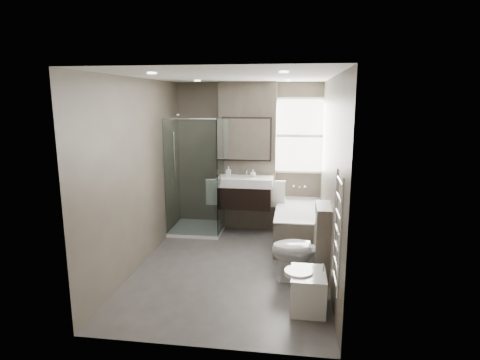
% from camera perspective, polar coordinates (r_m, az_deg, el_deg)
% --- Properties ---
extents(room, '(2.70, 3.90, 2.70)m').
position_cam_1_polar(room, '(5.40, -1.14, 0.61)').
color(room, '#4B4745').
rests_on(room, ground).
extents(vanity_pier, '(1.00, 0.25, 2.60)m').
position_cam_1_polar(vanity_pier, '(7.13, 1.12, 3.33)').
color(vanity_pier, '#595246').
rests_on(vanity_pier, ground).
extents(vanity, '(0.95, 0.47, 0.66)m').
position_cam_1_polar(vanity, '(6.90, 0.75, -1.69)').
color(vanity, black).
rests_on(vanity, vanity_pier).
extents(mirror_cabinet, '(0.86, 0.08, 0.76)m').
position_cam_1_polar(mirror_cabinet, '(6.93, 0.96, 5.83)').
color(mirror_cabinet, black).
rests_on(mirror_cabinet, vanity_pier).
extents(towel_left, '(0.24, 0.06, 0.44)m').
position_cam_1_polar(towel_left, '(6.98, -3.84, -1.74)').
color(towel_left, silver).
rests_on(towel_left, vanity_pier).
extents(towel_right, '(0.24, 0.06, 0.44)m').
position_cam_1_polar(towel_right, '(6.84, 5.39, -2.04)').
color(towel_right, silver).
rests_on(towel_right, vanity_pier).
extents(shower_enclosure, '(0.90, 0.90, 2.00)m').
position_cam_1_polar(shower_enclosure, '(7.02, -5.44, -3.61)').
color(shower_enclosure, white).
rests_on(shower_enclosure, ground).
extents(bathtub, '(0.75, 1.60, 0.57)m').
position_cam_1_polar(bathtub, '(6.65, 8.36, -6.14)').
color(bathtub, '#595246').
rests_on(bathtub, ground).
extents(window, '(0.98, 0.06, 1.33)m').
position_cam_1_polar(window, '(7.14, 8.46, 6.24)').
color(window, white).
rests_on(window, room).
extents(toilet, '(0.83, 0.50, 0.82)m').
position_cam_1_polar(toilet, '(5.30, 8.94, -9.81)').
color(toilet, white).
rests_on(toilet, ground).
extents(cistern_box, '(0.19, 0.55, 1.00)m').
position_cam_1_polar(cistern_box, '(5.32, 11.57, -8.75)').
color(cistern_box, '#595246').
rests_on(cistern_box, ground).
extents(bidet, '(0.46, 0.53, 0.55)m').
position_cam_1_polar(bidet, '(4.72, 9.54, -15.09)').
color(bidet, white).
rests_on(bidet, ground).
extents(towel_radiator, '(0.03, 0.49, 1.10)m').
position_cam_1_polar(towel_radiator, '(3.85, 13.74, -7.09)').
color(towel_radiator, silver).
rests_on(towel_radiator, room).
extents(soap_bottle_a, '(0.08, 0.08, 0.17)m').
position_cam_1_polar(soap_bottle_a, '(6.88, -1.65, 1.22)').
color(soap_bottle_a, white).
rests_on(soap_bottle_a, vanity).
extents(soap_bottle_b, '(0.10, 0.10, 0.13)m').
position_cam_1_polar(soap_bottle_b, '(6.87, 1.85, 0.99)').
color(soap_bottle_b, white).
rests_on(soap_bottle_b, vanity).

